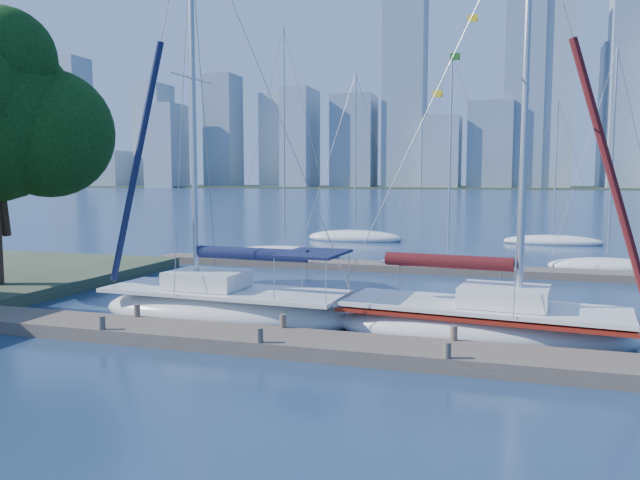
% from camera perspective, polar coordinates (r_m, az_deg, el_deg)
% --- Properties ---
extents(ground, '(700.00, 700.00, 0.00)m').
position_cam_1_polar(ground, '(18.07, -4.42, -9.85)').
color(ground, '#172A4B').
rests_on(ground, ground).
extents(near_dock, '(26.00, 2.00, 0.40)m').
position_cam_1_polar(near_dock, '(18.01, -4.43, -9.24)').
color(near_dock, brown).
rests_on(near_dock, ground).
extents(far_dock, '(30.00, 1.80, 0.36)m').
position_cam_1_polar(far_dock, '(32.81, 9.24, -2.56)').
color(far_dock, brown).
rests_on(far_dock, ground).
extents(far_shore, '(800.00, 100.00, 1.50)m').
position_cam_1_polar(far_shore, '(336.27, 16.12, 4.60)').
color(far_shore, '#38472D').
rests_on(far_shore, ground).
extents(sailboat_navy, '(9.17, 3.38, 14.60)m').
position_cam_1_polar(sailboat_navy, '(21.50, -8.80, -4.39)').
color(sailboat_navy, white).
rests_on(sailboat_navy, ground).
extents(sailboat_maroon, '(9.19, 3.86, 13.38)m').
position_cam_1_polar(sailboat_maroon, '(19.44, 14.68, -5.89)').
color(sailboat_maroon, white).
rests_on(sailboat_maroon, ground).
extents(bg_boat_0, '(7.23, 2.98, 14.09)m').
position_cam_1_polar(bg_boat_0, '(38.22, -3.25, -1.21)').
color(bg_boat_0, white).
rests_on(bg_boat_0, ground).
extents(bg_boat_2, '(7.13, 3.29, 11.64)m').
position_cam_1_polar(bg_boat_2, '(33.79, 11.61, -2.26)').
color(bg_boat_2, white).
rests_on(bg_boat_2, ground).
extents(bg_boat_4, '(6.26, 3.91, 11.76)m').
position_cam_1_polar(bg_boat_4, '(36.02, 24.80, -2.18)').
color(bg_boat_4, white).
rests_on(bg_boat_4, ground).
extents(bg_boat_6, '(7.87, 5.03, 13.15)m').
position_cam_1_polar(bg_boat_6, '(48.53, 3.21, 0.27)').
color(bg_boat_6, white).
rests_on(bg_boat_6, ground).
extents(bg_boat_7, '(7.23, 4.72, 10.80)m').
position_cam_1_polar(bg_boat_7, '(48.97, 20.53, -0.10)').
color(bg_boat_7, white).
rests_on(bg_boat_7, ground).
extents(skyline, '(501.97, 51.31, 109.61)m').
position_cam_1_polar(skyline, '(308.76, 21.56, 10.98)').
color(skyline, gray).
rests_on(skyline, ground).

